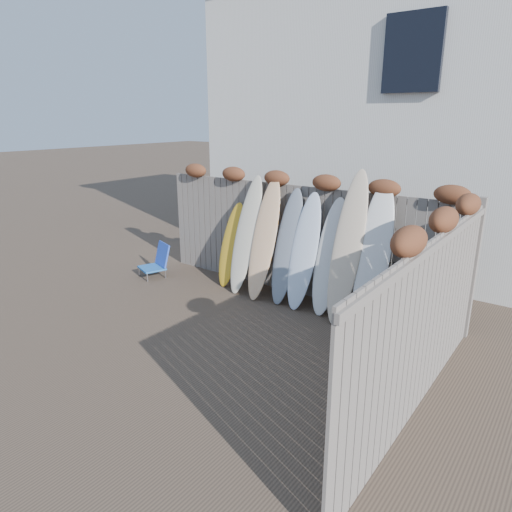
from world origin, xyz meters
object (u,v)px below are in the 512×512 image
Objects in this scene: surfboard_0 at (231,245)px; beach_chair at (157,261)px; lattice_panel at (433,311)px; wooden_crate at (397,353)px.

beach_chair is at bearing -154.67° from surfboard_0.
surfboard_0 reaches higher than beach_chair.
lattice_panel is 4.13m from surfboard_0.
beach_chair is at bearing 171.91° from wooden_crate.
wooden_crate is 4.03m from surfboard_0.
surfboard_0 is (1.53, 0.55, 0.48)m from beach_chair.
surfboard_0 is at bearing 19.76° from beach_chair.
surfboard_0 is (-3.78, 1.30, 0.49)m from wooden_crate.
surfboard_0 reaches higher than lattice_panel.
beach_chair is at bearing -165.29° from lattice_panel.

